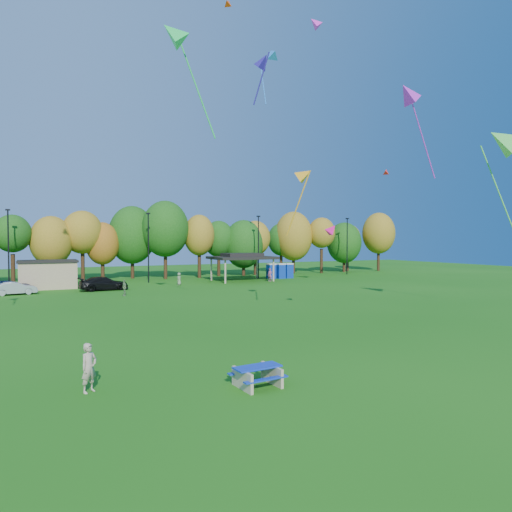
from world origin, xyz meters
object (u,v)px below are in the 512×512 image
porta_potties (280,271)px  picnic_table (257,375)px  kite_flyer (89,368)px  car_c (10,287)px  car_b (15,288)px  car_d (104,283)px

porta_potties → picnic_table: size_ratio=1.96×
kite_flyer → car_c: 37.12m
picnic_table → car_b: 37.89m
kite_flyer → car_d: 35.34m
picnic_table → car_c: (-9.62, 39.06, 0.19)m
picnic_table → car_c: 40.23m
kite_flyer → car_b: size_ratio=0.45×
kite_flyer → car_d: size_ratio=0.34×
car_c → porta_potties: bearing=-78.1°
car_b → car_d: bearing=-95.7°
car_b → kite_flyer: bearing=177.8°
porta_potties → car_c: (-34.36, -3.08, -0.45)m
picnic_table → car_d: (-0.42, 37.08, 0.31)m
picnic_table → car_c: bearing=99.5°
kite_flyer → car_c: size_ratio=0.39×
car_b → picnic_table: bearing=-173.8°
car_c → car_d: bearing=-95.4°
picnic_table → car_b: size_ratio=0.48×
car_c → car_d: car_d is taller
porta_potties → car_b: porta_potties is taller
car_d → kite_flyer: bearing=166.3°
porta_potties → car_b: (-33.79, -5.35, -0.44)m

